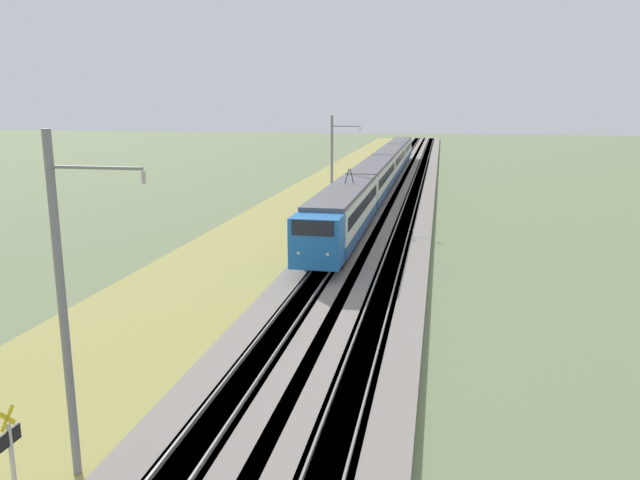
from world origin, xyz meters
The scene contains 9 objects.
ballast_main centered at (50.00, 0.00, 0.15)m, with size 240.00×4.40×0.30m.
ballast_adjacent centered at (50.00, -3.82, 0.15)m, with size 240.00×4.40×0.30m.
track_main centered at (50.00, 0.00, 0.16)m, with size 240.00×1.57×0.45m.
track_adjacent centered at (50.00, -3.82, 0.16)m, with size 240.00×1.57×0.45m.
grass_verge centered at (50.00, 5.30, 0.06)m, with size 240.00×10.97×0.12m.
passenger_train centered at (64.90, 0.00, 2.39)m, with size 78.88×2.89×5.11m.
crossing_signal_aux centered at (4.85, 2.77, 1.92)m, with size 0.70×0.23×3.16m.
catenary_mast_near centered at (7.14, 2.64, 4.72)m, with size 0.22×2.56×9.16m.
catenary_mast_mid centered at (46.61, 2.64, 4.51)m, with size 0.22×2.56×8.73m.
Camera 1 is at (-6.22, -6.44, 9.74)m, focal length 35.00 mm.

